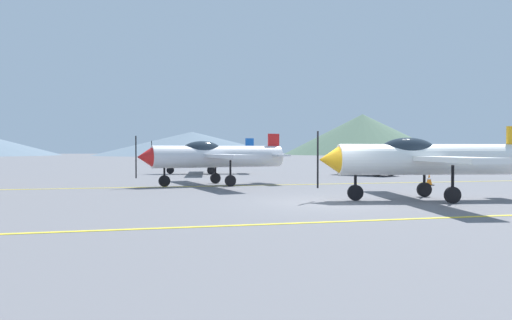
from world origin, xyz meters
TOP-DOWN VIEW (x-y plane):
  - ground_plane at (0.00, 0.00)m, footprint 400.00×400.00m
  - apron_line_near at (0.00, -4.08)m, footprint 80.00×0.16m
  - apron_line_far at (0.00, 7.82)m, footprint 80.00×0.16m
  - airplane_near at (3.58, -0.09)m, footprint 7.56×8.66m
  - airplane_mid at (-2.63, 8.42)m, footprint 7.57×8.65m
  - airplane_far at (-1.73, 19.62)m, footprint 7.56×8.67m
  - car_sedan at (8.80, 15.06)m, footprint 3.69×4.63m
  - traffic_cone_side at (7.71, 5.90)m, footprint 0.36×0.36m
  - hill_centerleft at (7.94, 130.93)m, footprint 59.15×59.15m
  - hill_centerright at (66.46, 134.68)m, footprint 54.76×54.76m

SIDE VIEW (x-z plane):
  - ground_plane at x=0.00m, z-range 0.00..0.00m
  - apron_line_near at x=0.00m, z-range 0.00..0.01m
  - apron_line_far at x=0.00m, z-range 0.00..0.01m
  - traffic_cone_side at x=7.71m, z-range -0.01..0.58m
  - car_sedan at x=8.80m, z-range 0.03..1.65m
  - airplane_near at x=3.58m, z-range 0.16..2.75m
  - airplane_mid at x=-2.63m, z-range 0.16..2.75m
  - airplane_far at x=-1.73m, z-range 0.16..2.75m
  - hill_centerleft at x=7.94m, z-range 0.00..7.19m
  - hill_centerright at x=66.46m, z-range 0.00..13.85m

